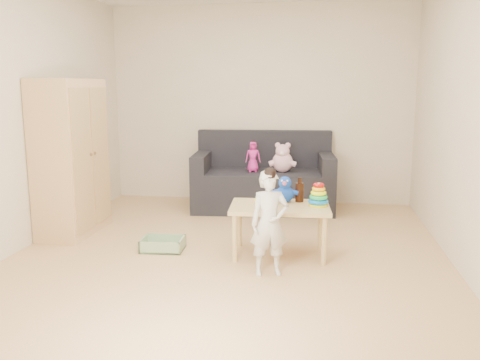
% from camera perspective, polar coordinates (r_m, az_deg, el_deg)
% --- Properties ---
extents(room, '(4.50, 4.50, 4.50)m').
position_cam_1_polar(room, '(4.61, -1.11, 7.41)').
color(room, tan).
rests_on(room, ground).
extents(wardrobe, '(0.45, 0.90, 1.62)m').
position_cam_1_polar(wardrobe, '(5.60, -18.45, 2.40)').
color(wardrobe, tan).
rests_on(wardrobe, ground).
extents(sofa, '(1.81, 1.01, 0.49)m').
position_cam_1_polar(sofa, '(6.46, 2.64, -1.12)').
color(sofa, black).
rests_on(sofa, ground).
extents(play_table, '(0.94, 0.63, 0.47)m').
position_cam_1_polar(play_table, '(4.73, 4.46, -5.65)').
color(play_table, '#DCB979').
rests_on(play_table, ground).
extents(storage_bin, '(0.41, 0.32, 0.12)m').
position_cam_1_polar(storage_bin, '(4.96, -8.67, -7.10)').
color(storage_bin, '#87A779').
rests_on(storage_bin, ground).
extents(toddler, '(0.36, 0.29, 0.86)m').
position_cam_1_polar(toddler, '(4.20, 3.33, -5.02)').
color(toddler, silver).
rests_on(toddler, ground).
extents(pink_bear, '(0.31, 0.28, 0.31)m').
position_cam_1_polar(pink_bear, '(6.33, 4.80, 2.30)').
color(pink_bear, '#EEAFC3').
rests_on(pink_bear, sofa).
extents(doll, '(0.21, 0.16, 0.37)m').
position_cam_1_polar(doll, '(6.31, 1.46, 2.59)').
color(doll, '#CF2690').
rests_on(doll, sofa).
extents(ring_stacker, '(0.19, 0.19, 0.21)m').
position_cam_1_polar(ring_stacker, '(4.67, 8.80, -1.87)').
color(ring_stacker, '#CAC80A').
rests_on(ring_stacker, play_table).
extents(brown_bottle, '(0.08, 0.08, 0.23)m').
position_cam_1_polar(brown_bottle, '(4.81, 6.71, -1.28)').
color(brown_bottle, black).
rests_on(brown_bottle, play_table).
extents(blue_plush, '(0.22, 0.17, 0.25)m').
position_cam_1_polar(blue_plush, '(4.78, 5.07, -1.00)').
color(blue_plush, blue).
rests_on(blue_plush, play_table).
extents(wooden_figure, '(0.05, 0.05, 0.12)m').
position_cam_1_polar(wooden_figure, '(4.66, 3.25, -2.09)').
color(wooden_figure, '#5E291D').
rests_on(wooden_figure, play_table).
extents(yellow_book, '(0.25, 0.25, 0.02)m').
position_cam_1_polar(yellow_book, '(4.78, 2.96, -2.42)').
color(yellow_book, '#FFFE1A').
rests_on(yellow_book, play_table).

